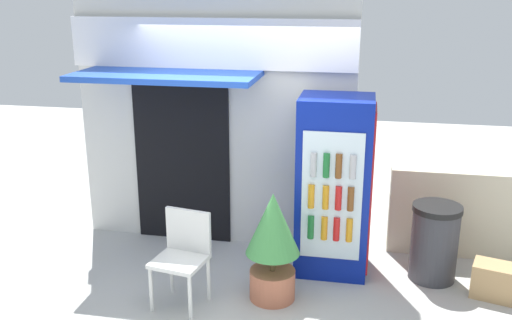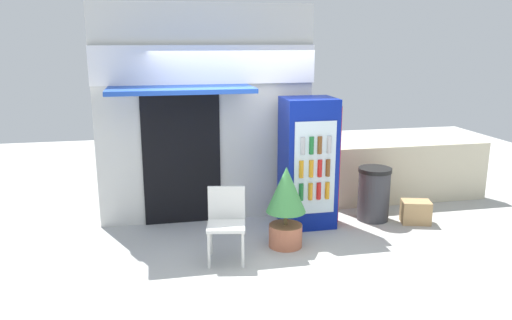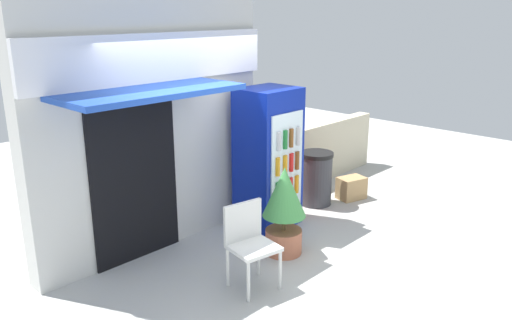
{
  "view_description": "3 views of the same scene",
  "coord_description": "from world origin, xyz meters",
  "px_view_note": "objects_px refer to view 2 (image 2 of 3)",
  "views": [
    {
      "loc": [
        1.19,
        -4.73,
        2.91
      ],
      "look_at": [
        0.21,
        0.33,
        1.33
      ],
      "focal_mm": 40.21,
      "sensor_mm": 36.0,
      "label": 1
    },
    {
      "loc": [
        -1.21,
        -5.78,
        2.66
      ],
      "look_at": [
        0.04,
        0.24,
        1.16
      ],
      "focal_mm": 34.95,
      "sensor_mm": 36.0,
      "label": 2
    },
    {
      "loc": [
        -3.84,
        -3.46,
        2.83
      ],
      "look_at": [
        0.12,
        0.31,
        1.19
      ],
      "focal_mm": 35.6,
      "sensor_mm": 36.0,
      "label": 3
    }
  ],
  "objects_px": {
    "drink_cooler": "(308,163)",
    "trash_bin": "(374,194)",
    "cardboard_box": "(416,212)",
    "plastic_chair": "(226,218)",
    "potted_plant_near_shop": "(286,202)"
  },
  "relations": [
    {
      "from": "plastic_chair",
      "to": "drink_cooler",
      "type": "bearing_deg",
      "value": 34.98
    },
    {
      "from": "drink_cooler",
      "to": "cardboard_box",
      "type": "distance_m",
      "value": 1.78
    },
    {
      "from": "plastic_chair",
      "to": "trash_bin",
      "type": "bearing_deg",
      "value": 21.16
    },
    {
      "from": "potted_plant_near_shop",
      "to": "trash_bin",
      "type": "relative_size",
      "value": 1.34
    },
    {
      "from": "trash_bin",
      "to": "cardboard_box",
      "type": "xyz_separation_m",
      "value": [
        0.56,
        -0.27,
        -0.23
      ]
    },
    {
      "from": "plastic_chair",
      "to": "potted_plant_near_shop",
      "type": "xyz_separation_m",
      "value": [
        0.81,
        0.21,
        0.08
      ]
    },
    {
      "from": "drink_cooler",
      "to": "potted_plant_near_shop",
      "type": "relative_size",
      "value": 1.73
    },
    {
      "from": "cardboard_box",
      "to": "drink_cooler",
      "type": "bearing_deg",
      "value": 169.7
    },
    {
      "from": "drink_cooler",
      "to": "potted_plant_near_shop",
      "type": "height_order",
      "value": "drink_cooler"
    },
    {
      "from": "drink_cooler",
      "to": "potted_plant_near_shop",
      "type": "bearing_deg",
      "value": -125.95
    },
    {
      "from": "trash_bin",
      "to": "cardboard_box",
      "type": "relative_size",
      "value": 1.96
    },
    {
      "from": "drink_cooler",
      "to": "potted_plant_near_shop",
      "type": "xyz_separation_m",
      "value": [
        -0.52,
        -0.72,
        -0.32
      ]
    },
    {
      "from": "plastic_chair",
      "to": "trash_bin",
      "type": "height_order",
      "value": "plastic_chair"
    },
    {
      "from": "drink_cooler",
      "to": "trash_bin",
      "type": "xyz_separation_m",
      "value": [
        1.03,
        -0.02,
        -0.53
      ]
    },
    {
      "from": "drink_cooler",
      "to": "plastic_chair",
      "type": "xyz_separation_m",
      "value": [
        -1.33,
        -0.93,
        -0.4
      ]
    }
  ]
}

